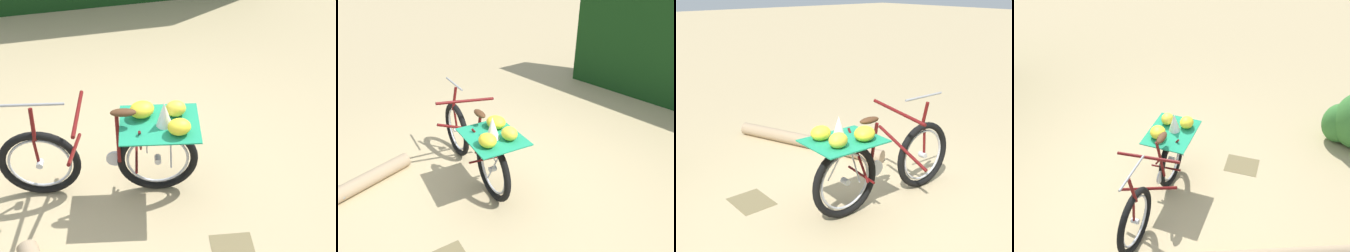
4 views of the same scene
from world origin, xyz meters
TOP-DOWN VIEW (x-y plane):
  - ground_plane at (0.00, 0.00)m, footprint 60.00×60.00m
  - bicycle at (0.22, -0.16)m, footprint 0.71×1.79m

SIDE VIEW (x-z plane):
  - ground_plane at x=0.00m, z-range 0.00..0.00m
  - bicycle at x=0.22m, z-range -0.03..1.00m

